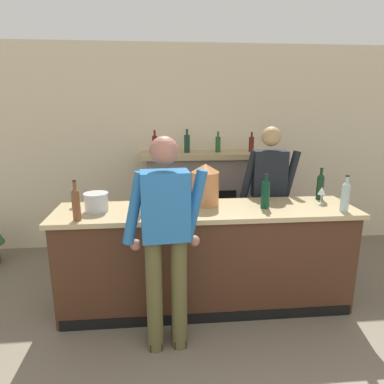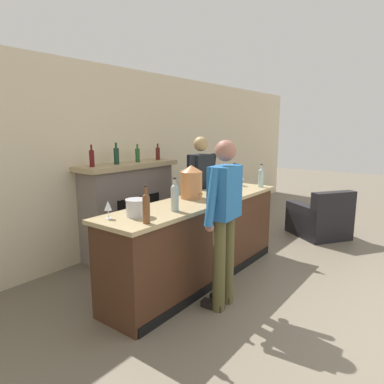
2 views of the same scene
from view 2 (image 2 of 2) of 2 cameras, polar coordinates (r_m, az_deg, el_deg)
name	(u,v)px [view 2 (image 2 of 2)]	position (r m, az deg, el deg)	size (l,w,h in m)	color
wall_back_panel	(117,161)	(5.33, -12.46, 5.06)	(12.00, 0.07, 2.75)	beige
bar_counter	(199,239)	(4.27, 1.21, -7.91)	(2.85, 0.68, 1.02)	#432718
fireplace_stone	(129,207)	(5.23, -10.43, -2.55)	(1.64, 0.52, 1.67)	gray
armchair_black	(321,221)	(6.36, 20.67, -4.56)	(1.13, 1.15, 0.84)	black
person_customer	(224,217)	(3.50, 5.34, -4.25)	(0.66, 0.32, 1.76)	brown
person_bartender	(201,190)	(5.06, 1.48, 0.36)	(0.66, 0.33, 1.75)	brown
copper_dispenser	(191,182)	(4.17, -0.12, 1.72)	(0.27, 0.31, 0.41)	#BC7443
ice_bucket_steel	(137,208)	(3.37, -9.15, -2.61)	(0.22, 0.22, 0.17)	silver
wine_bottle_merlot_tall	(175,196)	(3.54, -2.89, -0.71)	(0.08, 0.08, 0.35)	#A9B3AB
wine_bottle_port_short	(226,182)	(4.55, 5.63, 1.70)	(0.08, 0.08, 0.33)	#0A3520
wine_bottle_rose_blush	(261,177)	(5.07, 11.43, 2.50)	(0.08, 0.08, 0.34)	#A0BBBB
wine_bottle_chardonnay_pale	(234,175)	(5.23, 7.05, 2.83)	(0.07, 0.07, 0.33)	black
wine_bottle_burgundy_dark	(146,207)	(3.11, -7.64, -2.47)	(0.07, 0.07, 0.35)	brown
wine_glass_front_right	(242,178)	(5.11, 8.29, 2.36)	(0.07, 0.07, 0.17)	silver
wine_glass_near_bucket	(108,206)	(3.33, -13.81, -2.33)	(0.07, 0.07, 0.17)	silver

